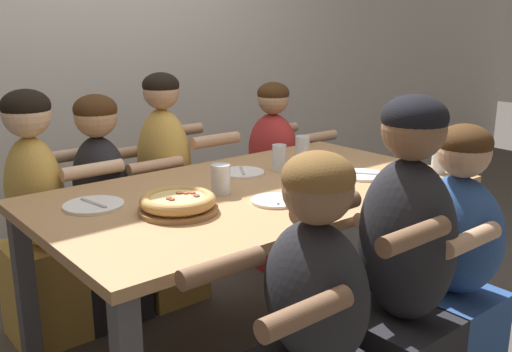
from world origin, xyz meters
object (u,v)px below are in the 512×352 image
at_px(drinking_glass_a, 221,181).
at_px(diner_far_midleft, 104,219).
at_px(diner_near_midright, 451,282).
at_px(diner_near_midleft, 312,348).
at_px(drinking_glass_c, 438,164).
at_px(drinking_glass_e, 302,150).
at_px(empty_plate_b, 275,201).
at_px(diner_near_center, 402,289).
at_px(empty_plate_d, 363,175).
at_px(diner_far_center, 166,199).
at_px(empty_plate_c, 242,172).
at_px(pizza_board_main, 178,203).
at_px(drinking_glass_d, 279,158).
at_px(diner_far_left, 39,228).
at_px(empty_plate_a, 94,205).
at_px(drinking_glass_b, 310,167).
at_px(diner_far_right, 273,183).

distance_m(drinking_glass_a, diner_far_midleft, 0.80).
bearing_deg(diner_near_midright, diner_near_midleft, 90.00).
relative_size(drinking_glass_c, drinking_glass_e, 0.78).
xyz_separation_m(empty_plate_b, diner_near_center, (0.12, -0.52, -0.21)).
bearing_deg(diner_near_midleft, empty_plate_d, -57.20).
height_order(drinking_glass_a, diner_far_center, diner_far_center).
bearing_deg(empty_plate_c, diner_near_midleft, -116.90).
distance_m(pizza_board_main, drinking_glass_d, 0.72).
xyz_separation_m(pizza_board_main, diner_far_midleft, (0.06, 0.80, -0.29)).
bearing_deg(drinking_glass_c, empty_plate_c, 141.34).
relative_size(drinking_glass_e, diner_far_center, 0.11).
distance_m(empty_plate_d, diner_near_midleft, 1.07).
xyz_separation_m(empty_plate_c, diner_far_left, (-0.77, 0.51, -0.24)).
xyz_separation_m(empty_plate_d, diner_near_midleft, (-0.87, -0.56, -0.27)).
xyz_separation_m(drinking_glass_d, diner_near_center, (-0.22, -0.88, -0.26)).
height_order(empty_plate_d, diner_near_midright, diner_near_midright).
bearing_deg(empty_plate_a, diner_far_midleft, 63.03).
bearing_deg(diner_near_midright, empty_plate_a, 47.18).
bearing_deg(drinking_glass_e, drinking_glass_b, -127.79).
relative_size(pizza_board_main, diner_far_right, 0.26).
bearing_deg(diner_far_midleft, diner_near_midleft, -0.76).
xyz_separation_m(empty_plate_b, diner_near_midright, (0.43, -0.52, -0.28)).
relative_size(drinking_glass_a, drinking_glass_e, 0.93).
bearing_deg(empty_plate_c, diner_near_midright, -74.72).
height_order(pizza_board_main, drinking_glass_a, drinking_glass_a).
xyz_separation_m(diner_far_midleft, diner_near_center, (0.41, -1.46, 0.05)).
height_order(drinking_glass_b, drinking_glass_d, drinking_glass_d).
bearing_deg(drinking_glass_b, diner_far_center, 111.40).
bearing_deg(empty_plate_a, diner_near_center, -53.47).
bearing_deg(diner_far_center, pizza_board_main, -27.48).
bearing_deg(diner_far_right, pizza_board_main, -55.54).
height_order(empty_plate_a, diner_near_center, diner_near_center).
xyz_separation_m(diner_far_left, diner_near_center, (0.72, -1.46, 0.03)).
xyz_separation_m(empty_plate_b, drinking_glass_e, (0.54, 0.41, 0.05)).
xyz_separation_m(diner_near_midleft, diner_far_right, (1.12, 1.46, -0.01)).
bearing_deg(empty_plate_c, pizza_board_main, -151.56).
xyz_separation_m(empty_plate_b, diner_far_center, (0.06, 0.93, -0.23)).
bearing_deg(drinking_glass_b, diner_near_center, -109.26).
relative_size(empty_plate_c, diner_far_right, 0.18).
bearing_deg(diner_far_left, empty_plate_c, 56.28).
height_order(drinking_glass_c, drinking_glass_d, drinking_glass_d).
distance_m(empty_plate_a, drinking_glass_e, 1.11).
xyz_separation_m(drinking_glass_c, diner_near_midright, (-0.45, -0.38, -0.32)).
distance_m(drinking_glass_b, diner_near_midleft, 1.02).
bearing_deg(drinking_glass_b, pizza_board_main, -176.89).
bearing_deg(empty_plate_d, diner_far_right, 74.41).
bearing_deg(drinking_glass_d, drinking_glass_a, -163.54).
relative_size(empty_plate_a, diner_near_midright, 0.20).
relative_size(empty_plate_c, diner_near_center, 0.16).
distance_m(drinking_glass_d, diner_far_center, 0.70).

